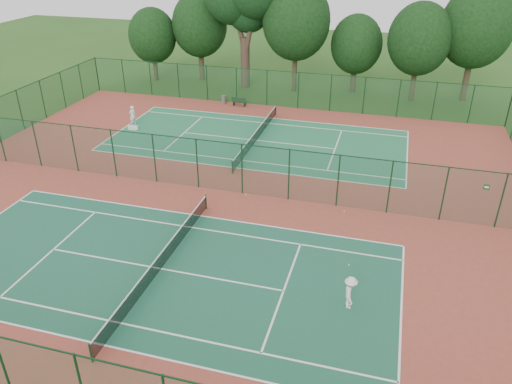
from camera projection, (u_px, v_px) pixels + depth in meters
ground at (220, 190)px, 33.13m from camera, size 120.00×120.00×0.00m
red_pad at (220, 190)px, 33.13m from camera, size 40.00×36.00×0.01m
court_near at (162, 269)px, 25.49m from camera, size 23.77×10.97×0.01m
court_far at (257, 140)px, 40.76m from camera, size 23.77×10.97×0.01m
fence_north at (282, 89)px, 47.58m from camera, size 40.00×0.09×3.50m
fence_south at (43, 381)px, 17.03m from camera, size 40.00×0.09×3.50m
fence_divider at (219, 166)px, 32.30m from camera, size 40.00×0.09×3.50m
tennis_net_near at (161, 260)px, 25.24m from camera, size 0.10×12.90×0.97m
tennis_net_far at (257, 134)px, 40.51m from camera, size 0.10×12.90×0.97m
player_near at (350, 292)px, 22.57m from camera, size 0.78×1.15×1.65m
player_far at (133, 116)px, 43.42m from camera, size 0.66×0.77×1.78m
trash_bin at (224, 100)px, 48.97m from camera, size 0.55×0.55×0.82m
bench at (239, 102)px, 48.32m from camera, size 1.45×0.53×0.87m
kit_bag at (133, 128)px, 42.89m from camera, size 0.88×0.40×0.32m
stray_ball_a at (246, 195)px, 32.47m from camera, size 0.07×0.07×0.07m
stray_ball_b at (344, 211)px, 30.58m from camera, size 0.07×0.07×0.07m
stray_ball_c at (205, 192)px, 32.77m from camera, size 0.06×0.06×0.06m
evergreen_row at (300, 89)px, 53.59m from camera, size 39.00×5.00×12.00m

